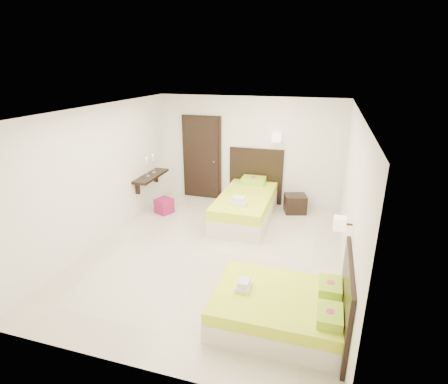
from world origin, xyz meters
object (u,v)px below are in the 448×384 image
(nightstand, at_px, (295,204))
(ottoman, at_px, (164,206))
(bed_single, at_px, (246,204))
(bed_double, at_px, (284,308))

(nightstand, distance_m, ottoman, 3.07)
(bed_single, bearing_deg, nightstand, 31.12)
(bed_double, relative_size, nightstand, 3.57)
(nightstand, bearing_deg, ottoman, -179.59)
(bed_double, distance_m, ottoman, 4.36)
(bed_double, xyz_separation_m, ottoman, (-3.17, 2.98, -0.08))
(ottoman, bearing_deg, bed_double, -43.22)
(nightstand, bearing_deg, bed_double, -103.28)
(ottoman, bearing_deg, nightstand, 17.20)
(bed_single, distance_m, bed_double, 3.51)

